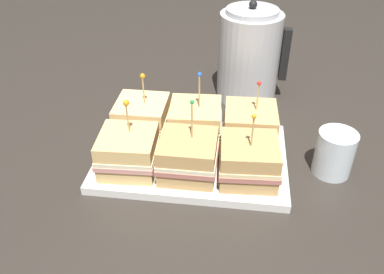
% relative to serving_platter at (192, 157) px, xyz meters
% --- Properties ---
extents(ground_plane, '(6.00, 6.00, 0.00)m').
position_rel_serving_platter_xyz_m(ground_plane, '(0.00, 0.00, -0.01)').
color(ground_plane, '#2D2823').
extents(serving_platter, '(0.40, 0.27, 0.02)m').
position_rel_serving_platter_xyz_m(serving_platter, '(0.00, 0.00, 0.00)').
color(serving_platter, silver).
rests_on(serving_platter, ground_plane).
extents(sandwich_front_left, '(0.12, 0.12, 0.15)m').
position_rel_serving_platter_xyz_m(sandwich_front_left, '(-0.12, -0.06, 0.05)').
color(sandwich_front_left, tan).
rests_on(sandwich_front_left, serving_platter).
extents(sandwich_front_center, '(0.11, 0.11, 0.16)m').
position_rel_serving_platter_xyz_m(sandwich_front_center, '(0.00, -0.06, 0.05)').
color(sandwich_front_center, tan).
rests_on(sandwich_front_center, serving_platter).
extents(sandwich_front_right, '(0.12, 0.12, 0.15)m').
position_rel_serving_platter_xyz_m(sandwich_front_right, '(0.12, -0.06, 0.05)').
color(sandwich_front_right, tan).
rests_on(sandwich_front_right, serving_platter).
extents(sandwich_back_left, '(0.11, 0.11, 0.15)m').
position_rel_serving_platter_xyz_m(sandwich_back_left, '(-0.12, 0.06, 0.05)').
color(sandwich_back_left, '#DBB77A').
rests_on(sandwich_back_left, serving_platter).
extents(sandwich_back_center, '(0.12, 0.12, 0.17)m').
position_rel_serving_platter_xyz_m(sandwich_back_center, '(0.00, 0.06, 0.05)').
color(sandwich_back_center, tan).
rests_on(sandwich_back_center, serving_platter).
extents(sandwich_back_right, '(0.12, 0.12, 0.15)m').
position_rel_serving_platter_xyz_m(sandwich_back_right, '(0.12, 0.06, 0.05)').
color(sandwich_back_right, tan).
rests_on(sandwich_back_right, serving_platter).
extents(kettle_steel, '(0.18, 0.16, 0.26)m').
position_rel_serving_platter_xyz_m(kettle_steel, '(0.11, 0.30, 0.11)').
color(kettle_steel, '#B7BABF').
rests_on(kettle_steel, ground_plane).
extents(drinking_glass, '(0.08, 0.08, 0.09)m').
position_rel_serving_platter_xyz_m(drinking_glass, '(0.29, -0.00, 0.04)').
color(drinking_glass, silver).
rests_on(drinking_glass, ground_plane).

